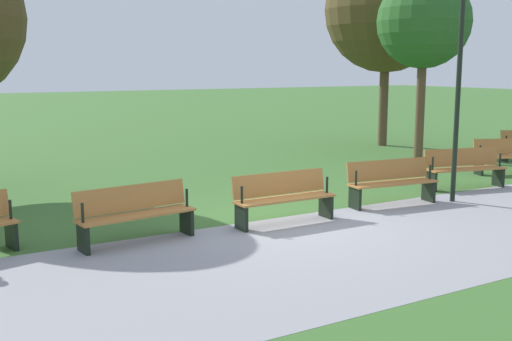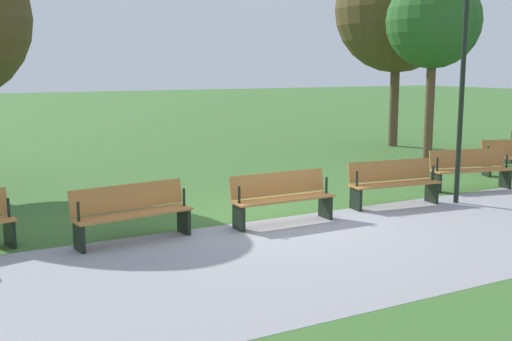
% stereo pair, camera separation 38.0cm
% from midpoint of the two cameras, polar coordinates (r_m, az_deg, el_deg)
% --- Properties ---
extents(ground_plane, '(120.00, 120.00, 0.00)m').
position_cam_midpoint_polar(ground_plane, '(10.93, 3.56, -4.92)').
color(ground_plane, '#3D6B2D').
extents(path_paving, '(35.86, 4.27, 0.01)m').
position_cam_midpoint_polar(path_paving, '(9.57, 9.07, -7.11)').
color(path_paving, '#939399').
rests_on(path_paving, ground).
extents(bench_2, '(1.94, 0.89, 0.89)m').
position_cam_midpoint_polar(bench_2, '(14.73, 19.76, 0.19)').
color(bench_2, '#B27538').
rests_on(bench_2, ground).
extents(bench_3, '(1.93, 0.69, 0.89)m').
position_cam_midpoint_polar(bench_3, '(12.57, 13.34, -1.02)').
color(bench_3, '#B27538').
rests_on(bench_3, ground).
extents(bench_4, '(1.88, 0.47, 0.89)m').
position_cam_midpoint_polar(bench_4, '(10.88, 3.39, -2.41)').
color(bench_4, '#B27538').
rests_on(bench_4, ground).
extents(bench_5, '(1.93, 0.69, 0.89)m').
position_cam_midpoint_polar(bench_5, '(9.91, -10.27, -3.73)').
color(bench_5, '#B27538').
rests_on(bench_5, ground).
extents(tree_0, '(4.20, 4.20, 6.71)m').
position_cam_midpoint_polar(tree_0, '(22.04, 13.36, 14.17)').
color(tree_0, brown).
rests_on(tree_0, ground).
extents(tree_3, '(2.73, 2.73, 5.39)m').
position_cam_midpoint_polar(tree_3, '(19.14, 16.55, 12.96)').
color(tree_3, brown).
rests_on(tree_3, ground).
extents(lamp_post, '(0.32, 0.32, 4.43)m').
position_cam_midpoint_polar(lamp_post, '(12.99, 19.38, 10.41)').
color(lamp_post, black).
rests_on(lamp_post, ground).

